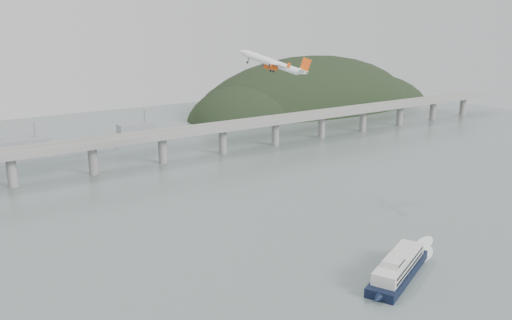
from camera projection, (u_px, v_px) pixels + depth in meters
ground at (334, 275)px, 216.40m from camera, size 900.00×900.00×0.00m
bridge at (134, 143)px, 370.23m from camera, size 800.00×22.00×23.90m
headland at (320, 123)px, 642.53m from camera, size 365.00×155.00×156.00m
ferry at (398, 268)px, 214.25m from camera, size 71.74×36.95×14.37m
airliner at (274, 64)px, 272.90m from camera, size 37.22×34.99×15.92m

